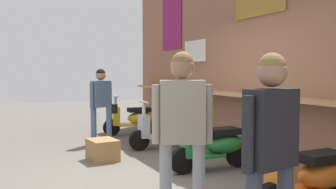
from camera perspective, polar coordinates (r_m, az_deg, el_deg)
ground_plane at (r=5.47m, az=-2.21°, el=-12.81°), size 29.49×29.49×0.00m
market_stall_facade at (r=6.33m, az=14.93°, el=6.99°), size 10.53×0.61×3.87m
scooter_yellow at (r=9.19m, az=-5.12°, el=-3.68°), size 0.48×1.40×0.97m
scooter_silver at (r=7.51m, az=-0.26°, el=-5.29°), size 0.46×1.40×0.97m
scooter_green at (r=5.92m, az=7.33°, el=-7.71°), size 0.46×1.40×0.97m
scooter_orange at (r=4.45m, az=21.29°, el=-11.70°), size 0.46×1.40×0.97m
shopper_with_handbag at (r=8.04m, az=-10.12°, el=-0.65°), size 0.43×0.63×1.60m
shopper_browsing at (r=2.88m, az=15.45°, el=-6.64°), size 0.28×0.56×1.68m
shopper_passing at (r=3.58m, az=2.21°, el=-3.90°), size 0.35×0.55×1.73m
merchandise_crate at (r=6.62m, az=-9.97°, el=-8.35°), size 0.59×0.49×0.37m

